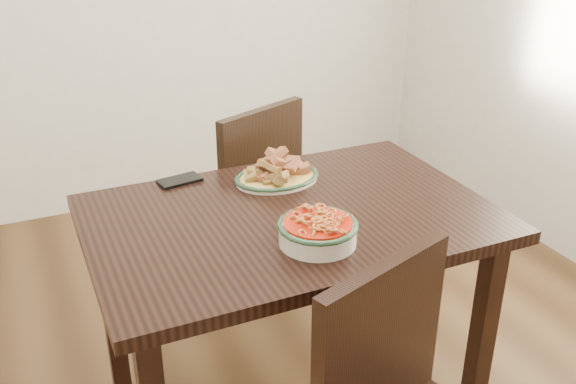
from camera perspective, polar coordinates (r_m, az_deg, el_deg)
name	(u,v)px	position (r m, az deg, el deg)	size (l,w,h in m)	color
dining_table	(291,241)	(1.98, 0.24, -4.37)	(1.21, 0.80, 0.75)	black
chair_far	(244,195)	(2.63, -3.91, -0.26)	(0.55, 0.55, 0.89)	black
fish_plate	(277,169)	(2.12, -1.00, 2.07)	(0.28, 0.22, 0.11)	beige
noodle_bowl	(318,229)	(1.75, 2.66, -3.30)	(0.22, 0.22, 0.08)	beige
smartphone	(180,180)	(2.16, -9.61, 1.02)	(0.14, 0.07, 0.01)	black
napkin	(275,166)	(2.24, -1.16, 2.32)	(0.12, 0.10, 0.01)	#950A0D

